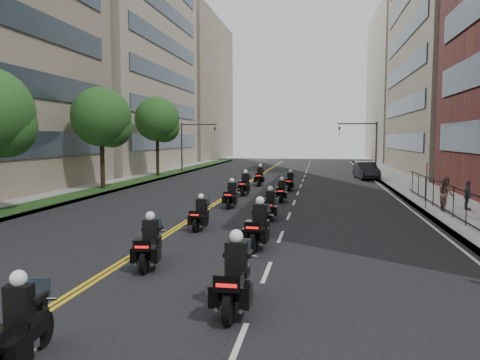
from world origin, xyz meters
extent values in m
plane|color=black|center=(0.00, 0.00, 0.00)|extent=(160.00, 160.00, 0.00)
cube|color=gray|center=(12.00, 25.00, 0.07)|extent=(4.00, 90.00, 0.15)
cube|color=gray|center=(-12.00, 25.00, 0.07)|extent=(4.00, 90.00, 0.15)
cube|color=#1C3613|center=(-11.20, 25.00, 0.17)|extent=(2.00, 90.00, 0.04)
cube|color=gray|center=(21.50, 48.00, 15.00)|extent=(15.00, 28.00, 30.00)
cube|color=#333F4C|center=(13.95, 48.00, 3.50)|extent=(0.12, 24.08, 1.80)
cube|color=#333F4C|center=(13.95, 48.00, 7.50)|extent=(0.12, 24.08, 1.80)
cube|color=#333F4C|center=(13.95, 48.00, 11.50)|extent=(0.12, 24.08, 1.80)
cube|color=#333F4C|center=(13.95, 48.00, 15.50)|extent=(0.12, 24.08, 1.80)
cube|color=#AA9D89|center=(21.50, 78.00, 13.00)|extent=(15.00, 28.00, 26.00)
cube|color=#333F4C|center=(-13.95, 17.00, 3.50)|extent=(0.12, 25.80, 1.80)
cube|color=#333F4C|center=(-13.95, 17.00, 7.50)|extent=(0.12, 25.80, 1.80)
cube|color=#333F4C|center=(-13.95, 17.00, 11.50)|extent=(0.12, 25.80, 1.80)
cube|color=#AA9D89|center=(-22.00, 48.00, 17.00)|extent=(16.00, 28.00, 34.00)
cube|color=#333F4C|center=(-13.95, 48.00, 3.50)|extent=(0.12, 24.08, 1.80)
cube|color=#333F4C|center=(-13.95, 48.00, 7.50)|extent=(0.12, 24.08, 1.80)
cube|color=#333F4C|center=(-13.95, 48.00, 11.50)|extent=(0.12, 24.08, 1.80)
cube|color=#333F4C|center=(-13.95, 48.00, 15.50)|extent=(0.12, 24.08, 1.80)
cube|color=#333F4C|center=(-13.95, 48.00, 19.50)|extent=(0.12, 24.08, 1.80)
cube|color=gray|center=(-22.00, 78.00, 13.00)|extent=(16.00, 28.00, 26.00)
cube|color=black|center=(11.00, 12.00, 1.60)|extent=(0.05, 28.00, 0.05)
cube|color=black|center=(11.00, 12.00, 0.30)|extent=(0.05, 28.00, 0.05)
sphere|color=#194D1B|center=(-10.60, 12.40, 4.49)|extent=(3.08, 3.08, 3.08)
cylinder|color=#312316|center=(-11.20, 24.00, 2.55)|extent=(0.32, 0.32, 5.11)
sphere|color=#194D1B|center=(-11.20, 24.00, 5.47)|extent=(4.40, 4.40, 4.40)
sphere|color=#194D1B|center=(-10.60, 24.40, 4.75)|extent=(3.08, 3.08, 3.08)
cylinder|color=#312316|center=(-11.20, 36.00, 2.69)|extent=(0.32, 0.32, 5.39)
sphere|color=#194D1B|center=(-11.20, 36.00, 5.78)|extent=(4.40, 4.40, 4.40)
sphere|color=#194D1B|center=(-10.60, 36.40, 5.00)|extent=(3.08, 3.08, 3.08)
cylinder|color=#3F3F44|center=(10.50, 42.00, 2.80)|extent=(0.18, 0.18, 5.60)
cylinder|color=#3F3F44|center=(8.50, 42.00, 5.40)|extent=(4.00, 0.14, 0.14)
imported|color=black|center=(6.70, 42.00, 4.60)|extent=(0.16, 0.20, 1.00)
cylinder|color=#3F3F44|center=(-10.50, 42.00, 2.80)|extent=(0.18, 0.18, 5.60)
cylinder|color=#3F3F44|center=(-8.50, 42.00, 5.40)|extent=(4.00, 0.14, 0.14)
imported|color=black|center=(-6.70, 42.00, 4.60)|extent=(0.16, 0.20, 1.00)
cylinder|color=black|center=(-0.44, -0.63, 0.34)|extent=(0.21, 0.70, 0.69)
cube|color=black|center=(-0.36, -1.43, 0.63)|extent=(0.57, 1.40, 0.40)
cube|color=silver|center=(-0.36, -1.38, 0.39)|extent=(0.44, 0.59, 0.30)
cube|color=black|center=(-0.36, -1.38, 1.13)|extent=(0.47, 0.33, 0.63)
sphere|color=white|center=(-0.36, -1.37, 1.56)|extent=(0.29, 0.29, 0.29)
cylinder|color=black|center=(2.84, 0.97, 0.38)|extent=(0.16, 0.75, 0.75)
cylinder|color=black|center=(2.83, 2.75, 0.38)|extent=(0.16, 0.75, 0.75)
cube|color=black|center=(2.83, 1.86, 0.69)|extent=(0.47, 1.50, 0.44)
cube|color=silver|center=(2.83, 1.91, 0.43)|extent=(0.42, 0.61, 0.33)
cube|color=black|center=(2.84, 0.97, 0.95)|extent=(0.58, 0.47, 0.35)
cube|color=red|center=(2.84, 0.74, 0.93)|extent=(0.44, 0.04, 0.08)
cube|color=black|center=(2.83, 1.91, 1.24)|extent=(0.49, 0.31, 0.69)
sphere|color=white|center=(2.83, 1.93, 1.71)|extent=(0.32, 0.32, 0.32)
cylinder|color=black|center=(-0.30, 4.20, 0.34)|extent=(0.23, 0.70, 0.69)
cylinder|color=black|center=(-0.50, 5.81, 0.34)|extent=(0.23, 0.70, 0.69)
cube|color=black|center=(-0.40, 5.00, 0.63)|extent=(0.59, 1.41, 0.40)
cube|color=silver|center=(-0.40, 5.05, 0.39)|extent=(0.45, 0.60, 0.30)
cube|color=black|center=(-0.30, 4.20, 0.87)|extent=(0.57, 0.49, 0.32)
cube|color=red|center=(-0.27, 3.99, 0.85)|extent=(0.41, 0.08, 0.07)
cube|color=black|center=(-0.40, 5.05, 1.13)|extent=(0.48, 0.34, 0.63)
sphere|color=white|center=(-0.41, 5.06, 1.56)|extent=(0.29, 0.29, 0.29)
cylinder|color=black|center=(2.50, 7.21, 0.37)|extent=(0.23, 0.76, 0.75)
cylinder|color=black|center=(2.67, 8.96, 0.37)|extent=(0.23, 0.76, 0.75)
cube|color=black|center=(2.59, 8.08, 0.68)|extent=(0.60, 1.52, 0.44)
cube|color=silver|center=(2.59, 8.14, 0.43)|extent=(0.47, 0.64, 0.33)
cube|color=black|center=(2.50, 7.21, 0.94)|extent=(0.61, 0.51, 0.35)
cube|color=red|center=(2.48, 6.98, 0.92)|extent=(0.44, 0.08, 0.08)
cube|color=black|center=(2.59, 8.14, 1.23)|extent=(0.51, 0.35, 0.68)
sphere|color=white|center=(2.59, 8.15, 1.69)|extent=(0.32, 0.32, 0.32)
cylinder|color=black|center=(-0.37, 10.27, 0.31)|extent=(0.15, 0.63, 0.62)
cylinder|color=black|center=(-0.31, 11.74, 0.31)|extent=(0.15, 0.63, 0.62)
cube|color=black|center=(-0.34, 11.00, 0.57)|extent=(0.43, 1.25, 0.37)
cube|color=silver|center=(-0.34, 11.05, 0.36)|extent=(0.37, 0.52, 0.28)
cube|color=black|center=(-0.37, 10.27, 0.79)|extent=(0.49, 0.40, 0.29)
cube|color=red|center=(-0.38, 10.08, 0.77)|extent=(0.37, 0.04, 0.06)
cube|color=black|center=(-0.34, 11.05, 1.03)|extent=(0.41, 0.27, 0.57)
sphere|color=white|center=(-0.34, 11.06, 1.41)|extent=(0.27, 0.27, 0.27)
cylinder|color=black|center=(2.36, 13.27, 0.33)|extent=(0.14, 0.65, 0.65)
cylinder|color=black|center=(2.34, 14.80, 0.33)|extent=(0.14, 0.65, 0.65)
cube|color=black|center=(2.35, 14.03, 0.59)|extent=(0.42, 1.30, 0.38)
cube|color=silver|center=(2.35, 14.08, 0.37)|extent=(0.37, 0.53, 0.29)
cube|color=black|center=(2.36, 13.27, 0.82)|extent=(0.50, 0.41, 0.31)
cube|color=red|center=(2.36, 13.07, 0.81)|extent=(0.38, 0.03, 0.07)
cube|color=black|center=(2.35, 14.08, 1.07)|extent=(0.43, 0.27, 0.59)
sphere|color=white|center=(2.35, 14.09, 1.48)|extent=(0.28, 0.28, 0.28)
cylinder|color=black|center=(-0.23, 16.69, 0.34)|extent=(0.16, 0.68, 0.67)
cylinder|color=black|center=(-0.18, 18.27, 0.34)|extent=(0.16, 0.68, 0.67)
cube|color=black|center=(-0.20, 17.48, 0.61)|extent=(0.45, 1.35, 0.40)
cube|color=silver|center=(-0.20, 17.53, 0.39)|extent=(0.39, 0.55, 0.30)
cube|color=black|center=(-0.23, 16.69, 0.85)|extent=(0.53, 0.43, 0.32)
cube|color=red|center=(-0.23, 16.48, 0.83)|extent=(0.40, 0.04, 0.07)
cube|color=black|center=(-0.20, 17.53, 1.11)|extent=(0.44, 0.29, 0.61)
sphere|color=white|center=(-0.20, 17.54, 1.52)|extent=(0.29, 0.29, 0.29)
cylinder|color=black|center=(2.41, 19.54, 0.31)|extent=(0.13, 0.62, 0.62)
cylinder|color=black|center=(2.40, 21.01, 0.31)|extent=(0.13, 0.62, 0.62)
cube|color=black|center=(2.41, 20.28, 0.57)|extent=(0.39, 1.24, 0.37)
cube|color=silver|center=(2.40, 20.32, 0.36)|extent=(0.35, 0.51, 0.28)
cube|color=black|center=(2.41, 19.54, 0.79)|extent=(0.48, 0.39, 0.29)
cube|color=red|center=(2.41, 19.35, 0.77)|extent=(0.37, 0.03, 0.06)
cube|color=black|center=(2.40, 20.32, 1.03)|extent=(0.40, 0.26, 0.57)
sphere|color=white|center=(2.40, 20.33, 1.41)|extent=(0.27, 0.27, 0.27)
cylinder|color=black|center=(-0.37, 22.37, 0.35)|extent=(0.18, 0.72, 0.71)
cylinder|color=black|center=(-0.29, 24.04, 0.35)|extent=(0.18, 0.72, 0.71)
cube|color=black|center=(-0.33, 23.20, 0.65)|extent=(0.50, 1.43, 0.42)
cube|color=silver|center=(-0.33, 23.25, 0.41)|extent=(0.42, 0.59, 0.31)
cube|color=black|center=(-0.37, 22.37, 0.90)|extent=(0.56, 0.46, 0.33)
cube|color=red|center=(-0.38, 22.15, 0.88)|extent=(0.42, 0.05, 0.07)
cube|color=black|center=(-0.33, 23.25, 1.17)|extent=(0.47, 0.31, 0.65)
sphere|color=white|center=(-0.33, 23.26, 1.61)|extent=(0.30, 0.30, 0.30)
cylinder|color=black|center=(2.49, 25.76, 0.32)|extent=(0.18, 0.65, 0.64)
cylinder|color=black|center=(2.60, 27.25, 0.32)|extent=(0.18, 0.65, 0.64)
cube|color=black|center=(2.55, 26.51, 0.58)|extent=(0.48, 1.29, 0.38)
cube|color=silver|center=(2.55, 26.55, 0.37)|extent=(0.39, 0.54, 0.28)
cube|color=black|center=(2.49, 25.76, 0.81)|extent=(0.51, 0.43, 0.30)
cube|color=red|center=(2.48, 25.56, 0.79)|extent=(0.38, 0.05, 0.07)
cube|color=black|center=(2.55, 26.55, 1.05)|extent=(0.43, 0.29, 0.58)
sphere|color=white|center=(2.55, 26.56, 1.44)|extent=(0.27, 0.27, 0.27)
cylinder|color=black|center=(-0.15, 29.03, 0.36)|extent=(0.15, 0.73, 0.73)
cylinder|color=black|center=(-0.16, 30.73, 0.36)|extent=(0.15, 0.73, 0.73)
cube|color=black|center=(-0.15, 29.88, 0.66)|extent=(0.46, 1.44, 0.43)
cube|color=silver|center=(-0.15, 29.93, 0.42)|extent=(0.41, 0.59, 0.32)
cube|color=black|center=(-0.15, 29.03, 0.92)|extent=(0.56, 0.45, 0.34)
cube|color=red|center=(-0.14, 28.80, 0.90)|extent=(0.43, 0.03, 0.07)
cube|color=black|center=(-0.15, 29.93, 1.19)|extent=(0.47, 0.30, 0.66)
sphere|color=white|center=(-0.15, 29.94, 1.64)|extent=(0.31, 0.31, 0.31)
imported|color=black|center=(9.11, 37.62, 0.80)|extent=(2.31, 5.03, 1.60)
imported|color=brown|center=(11.20, 17.20, 1.04)|extent=(0.77, 0.94, 1.78)
imported|color=#47464F|center=(12.41, 17.68, 0.94)|extent=(0.41, 0.94, 1.58)
camera|label=1|loc=(4.68, -8.42, 3.96)|focal=35.00mm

